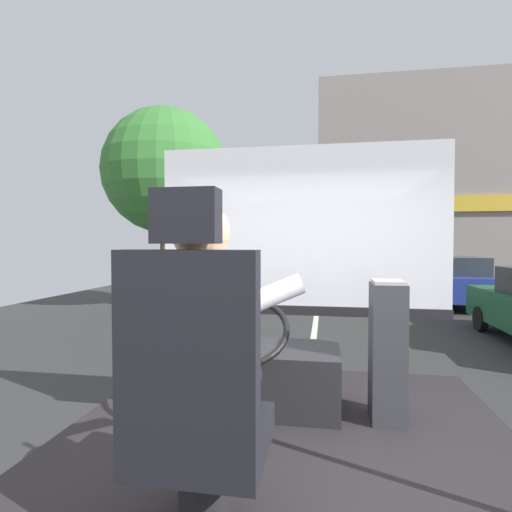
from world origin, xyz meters
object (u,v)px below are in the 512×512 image
(driver_seat, at_px, (197,402))
(fare_box, at_px, (387,351))
(steering_console, at_px, (257,374))
(parked_car_blue, at_px, (451,280))
(parked_car_charcoal, at_px, (392,264))
(bus_driver, at_px, (206,340))
(parked_car_silver, at_px, (416,272))

(driver_seat, xyz_separation_m, fare_box, (0.83, 1.21, -0.10))
(steering_console, relative_size, parked_car_blue, 0.29)
(fare_box, xyz_separation_m, parked_car_charcoal, (3.24, 20.54, -0.52))
(parked_car_blue, relative_size, parked_car_charcoal, 0.97)
(driver_seat, distance_m, steering_console, 1.31)
(steering_console, relative_size, parked_car_charcoal, 0.28)
(fare_box, bearing_deg, steering_console, 175.52)
(fare_box, relative_size, parked_car_blue, 0.23)
(fare_box, height_order, parked_car_charcoal, fare_box)
(parked_car_blue, bearing_deg, bus_driver, -110.17)
(fare_box, bearing_deg, driver_seat, -124.53)
(driver_seat, xyz_separation_m, parked_car_silver, (4.20, 16.28, -0.63))
(driver_seat, bearing_deg, fare_box, 55.47)
(steering_console, distance_m, parked_car_blue, 10.92)
(parked_car_blue, xyz_separation_m, parked_car_charcoal, (-0.07, 10.37, -0.08))
(steering_console, bearing_deg, parked_car_silver, 74.37)
(driver_seat, bearing_deg, parked_car_blue, 70.02)
(steering_console, xyz_separation_m, parked_car_blue, (4.14, 10.10, -0.22))
(parked_car_silver, bearing_deg, fare_box, -102.59)
(driver_seat, height_order, parked_car_silver, driver_seat)
(bus_driver, xyz_separation_m, fare_box, (0.83, 1.09, -0.29))
(steering_console, height_order, parked_car_silver, steering_console)
(parked_car_charcoal, bearing_deg, parked_car_blue, -89.63)
(parked_car_blue, distance_m, parked_car_silver, 4.90)
(driver_seat, bearing_deg, parked_car_silver, 75.54)
(driver_seat, relative_size, steering_console, 1.16)
(bus_driver, bearing_deg, fare_box, 52.72)
(fare_box, distance_m, parked_car_silver, 15.45)
(driver_seat, bearing_deg, steering_console, 90.00)
(driver_seat, xyz_separation_m, steering_console, (0.00, 1.28, -0.31))
(parked_car_charcoal, bearing_deg, parked_car_silver, -88.64)
(steering_console, height_order, fare_box, fare_box)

